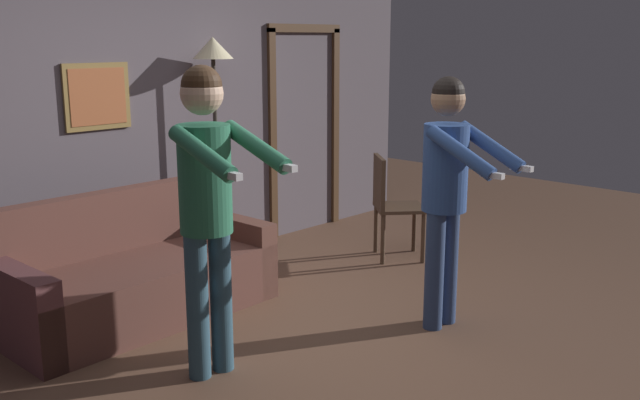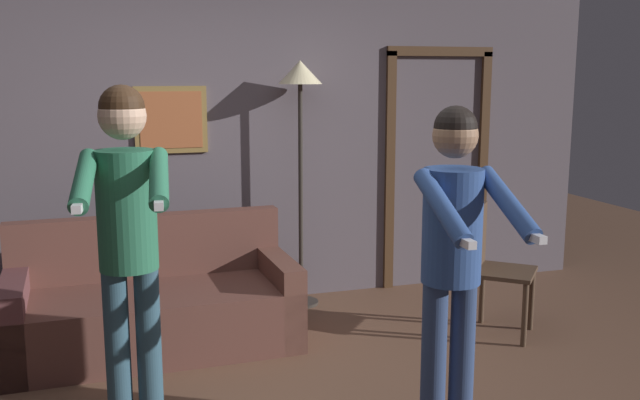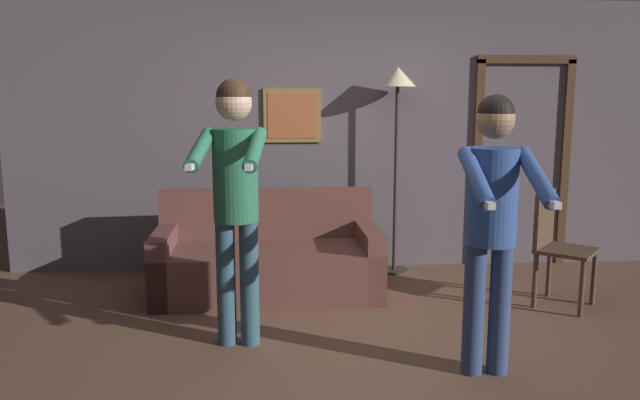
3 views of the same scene
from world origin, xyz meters
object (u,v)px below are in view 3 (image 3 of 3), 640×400
object	(u,v)px
couch	(268,262)
person_standing_right	(492,209)
dining_chair_distant	(556,242)
torchiere_lamp	(397,101)
person_standing_left	(235,185)

from	to	relation	value
couch	person_standing_right	world-z (taller)	person_standing_right
couch	dining_chair_distant	world-z (taller)	dining_chair_distant
torchiere_lamp	dining_chair_distant	world-z (taller)	torchiere_lamp
person_standing_left	person_standing_right	bearing A→B (deg)	-20.07
torchiere_lamp	person_standing_right	xyz separation A→B (m)	(0.14, -2.27, -0.61)
person_standing_left	person_standing_right	distance (m)	1.65
person_standing_left	torchiere_lamp	bearing A→B (deg)	50.48
torchiere_lamp	dining_chair_distant	distance (m)	1.89
couch	torchiere_lamp	world-z (taller)	torchiere_lamp
couch	torchiere_lamp	bearing A→B (deg)	25.84
torchiere_lamp	person_standing_right	distance (m)	2.36
torchiere_lamp	person_standing_right	world-z (taller)	torchiere_lamp
person_standing_left	person_standing_right	world-z (taller)	person_standing_left
torchiere_lamp	couch	bearing A→B (deg)	-154.16
couch	dining_chair_distant	bearing A→B (deg)	-10.88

